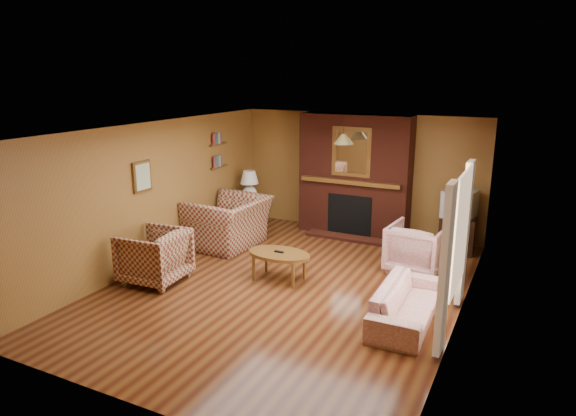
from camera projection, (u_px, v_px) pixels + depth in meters
The scene contains 20 objects.
floor at pixel (287, 287), 7.86m from camera, with size 6.50×6.50×0.00m, color #421C0E.
ceiling at pixel (287, 129), 7.24m from camera, with size 6.50×6.50×0.00m, color silver.
wall_back at pixel (359, 173), 10.36m from camera, with size 6.50×6.50×0.00m, color olive.
wall_front at pixel (131, 294), 4.73m from camera, with size 6.50×6.50×0.00m, color olive.
wall_left at pixel (154, 194), 8.62m from camera, with size 6.50×6.50×0.00m, color olive.
wall_right at pixel (464, 234), 6.47m from camera, with size 6.50×6.50×0.00m, color olive.
fireplace at pixel (354, 176), 10.13m from camera, with size 2.20×0.82×2.40m.
window_right at pixel (457, 244), 6.34m from camera, with size 0.10×1.85×2.00m.
bookshelf at pixel (220, 151), 10.12m from camera, with size 0.09×0.55×0.71m.
botanical_print at pixel (142, 177), 8.26m from camera, with size 0.05×0.40×0.50m.
pendant_light at pixel (344, 139), 9.33m from camera, with size 0.36×0.36×0.48m.
plaid_loveseat at pixel (228, 222), 9.61m from camera, with size 1.40×1.22×0.91m, color maroon.
plaid_armchair at pixel (154, 256), 7.96m from camera, with size 0.89×0.92×0.83m, color maroon.
floral_sofa at pixel (407, 303), 6.72m from camera, with size 1.72×0.67×0.50m, color beige.
floral_armchair at pixel (417, 248), 8.36m from camera, with size 0.86×0.88×0.80m, color beige.
coffee_table at pixel (279, 255), 8.01m from camera, with size 1.02×0.63×0.48m.
side_table at pixel (250, 214), 10.80m from camera, with size 0.44×0.44×0.58m, color brown.
table_lamp at pixel (249, 184), 10.64m from camera, with size 0.38×0.38×0.63m.
tv_stand at pixel (457, 234), 9.31m from camera, with size 0.60×0.55×0.66m, color black.
crt_tv at pixel (459, 204), 9.16m from camera, with size 0.61×0.61×0.49m.
Camera 1 is at (3.25, -6.52, 3.19)m, focal length 32.00 mm.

